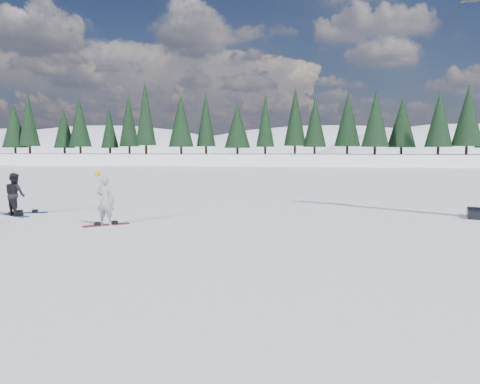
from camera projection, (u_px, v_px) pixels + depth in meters
The scene contains 7 objects.
ground at pixel (62, 231), 14.52m from camera, with size 420.00×420.00×0.00m, color white.
alpine_backdrop at pixel (254, 185), 204.15m from camera, with size 412.50×227.00×53.20m.
snowboarder_woman at pixel (105, 200), 15.38m from camera, with size 0.63×0.44×1.80m.
snowboarder_man at pixel (15, 194), 17.53m from camera, with size 0.79×0.62×1.62m, color black.
snowboard_woman at pixel (106, 225), 15.46m from camera, with size 1.50×0.28×0.03m, color maroon.
snowboard_man at pixel (16, 215), 17.61m from camera, with size 1.50×0.28×0.03m, color #16537D.
snowboard_loose_c at pixel (28, 213), 18.32m from camera, with size 1.50×0.28×0.03m, color navy.
Camera 1 is at (7.26, -13.54, 2.60)m, focal length 35.00 mm.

